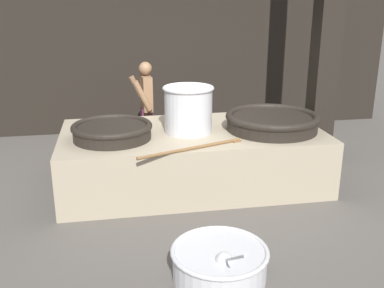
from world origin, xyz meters
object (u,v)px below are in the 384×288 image
(stock_pot, at_px, (188,108))
(prep_bowl_vegetables, at_px, (220,262))
(giant_wok_near, at_px, (112,131))
(cook, at_px, (146,105))
(giant_wok_far, at_px, (272,121))

(stock_pot, bearing_deg, prep_bowl_vegetables, -92.14)
(prep_bowl_vegetables, bearing_deg, stock_pot, 87.86)
(giant_wok_near, relative_size, prep_bowl_vegetables, 0.86)
(cook, bearing_deg, giant_wok_near, 66.48)
(cook, relative_size, prep_bowl_vegetables, 1.28)
(giant_wok_far, distance_m, cook, 2.33)
(giant_wok_far, bearing_deg, stock_pot, 174.27)
(giant_wok_far, height_order, cook, cook)
(giant_wok_far, distance_m, stock_pot, 1.20)
(giant_wok_far, height_order, stock_pot, stock_pot)
(giant_wok_near, relative_size, giant_wok_far, 0.81)
(giant_wok_far, bearing_deg, giant_wok_near, -179.25)
(giant_wok_far, xyz_separation_m, cook, (-1.65, 1.64, -0.08))
(giant_wok_near, height_order, stock_pot, stock_pot)
(stock_pot, xyz_separation_m, cook, (-0.47, 1.52, -0.28))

